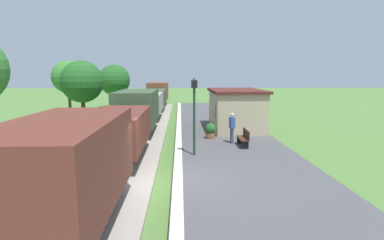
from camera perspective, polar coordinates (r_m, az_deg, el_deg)
ground_plane at (r=11.55m, az=-4.69°, el=-12.19°), size 160.00×160.00×0.00m
platform_slab at (r=11.81m, az=11.33°, el=-11.21°), size 6.00×60.00×0.25m
platform_edge_stripe at (r=11.45m, az=-2.67°, el=-11.00°), size 0.36×60.00×0.01m
track_ballast at (r=11.88m, az=-16.59°, el=-11.62°), size 3.80×60.00×0.12m
rail_near at (r=11.68m, az=-13.13°, el=-11.16°), size 0.07×60.00×0.14m
rail_far at (r=12.03m, az=-20.00°, el=-10.87°), size 0.07×60.00×0.14m
freight_train at (r=24.16m, az=-9.14°, el=2.45°), size 2.50×39.20×2.72m
station_hut at (r=21.66m, az=8.14°, el=2.04°), size 3.50×5.80×2.78m
bench_near_hut at (r=16.57m, az=9.68°, el=-3.27°), size 0.42×1.50×0.91m
person_waiting at (r=17.17m, az=7.48°, el=-1.24°), size 0.30×0.42×1.71m
potted_planter at (r=18.36m, az=3.47°, el=-2.00°), size 0.64×0.64×0.92m
lamp_post_near at (r=14.26m, az=0.42°, el=3.40°), size 0.28×0.28×3.70m
tree_trackside_far at (r=22.78m, az=-19.86°, el=6.71°), size 2.94×2.94×5.03m
tree_field_left at (r=31.06m, az=-22.09°, el=7.44°), size 3.06×3.06×5.36m
tree_field_distant at (r=37.81m, az=-14.29°, el=7.26°), size 3.68×3.68×5.24m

